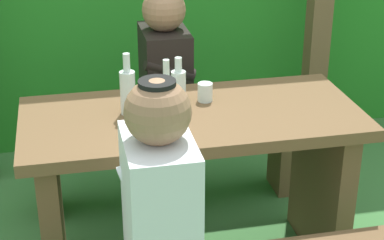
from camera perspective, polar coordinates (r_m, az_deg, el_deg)
The scene contains 8 objects.
picnic_table at distance 2.73m, azimuth 0.00°, elevation -4.16°, with size 1.40×0.64×0.77m.
bench_far at distance 3.34m, azimuth -2.09°, elevation -2.52°, with size 1.40×0.24×0.44m.
person_white_shirt at distance 2.08m, azimuth -2.92°, elevation -6.39°, with size 0.25×0.35×0.72m.
person_black_coat at distance 3.15m, azimuth -2.42°, elevation 4.80°, with size 0.25×0.35×0.72m.
drinking_glass at distance 2.73m, azimuth 1.18°, elevation 2.51°, with size 0.06×0.06×0.08m, color silver.
bottle_left at distance 2.65m, azimuth -1.21°, elevation 2.95°, with size 0.06×0.06×0.22m.
bottle_right at distance 2.59m, azimuth -5.76°, elevation 2.64°, with size 0.06×0.06×0.26m.
bottle_center at distance 2.58m, azimuth -2.28°, elevation 2.37°, with size 0.06×0.06×0.23m.
Camera 1 is at (-0.50, -2.34, 1.84)m, focal length 59.73 mm.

